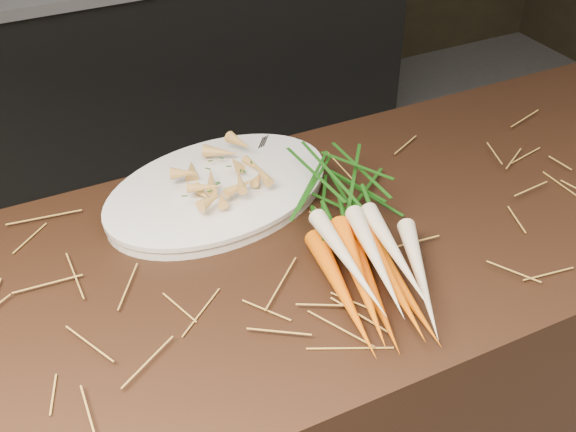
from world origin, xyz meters
name	(u,v)px	position (x,y,z in m)	size (l,w,h in m)	color
main_counter	(351,386)	(0.00, 0.30, 0.45)	(2.40, 0.70, 0.90)	black
back_counter	(186,55)	(0.30, 2.18, 0.42)	(1.82, 0.62, 0.84)	black
straw_bedding	(364,221)	(0.00, 0.30, 0.91)	(1.40, 0.60, 0.02)	olive
root_veg_bunch	(349,221)	(-0.05, 0.27, 0.95)	(0.27, 0.56, 0.10)	#E44600
serving_platter	(219,192)	(-0.21, 0.50, 0.91)	(0.46, 0.31, 0.02)	white
roasted_veg_heap	(217,176)	(-0.21, 0.50, 0.95)	(0.23, 0.16, 0.05)	#BF8040
serving_fork	(290,161)	(-0.04, 0.52, 0.93)	(0.02, 0.17, 0.00)	silver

